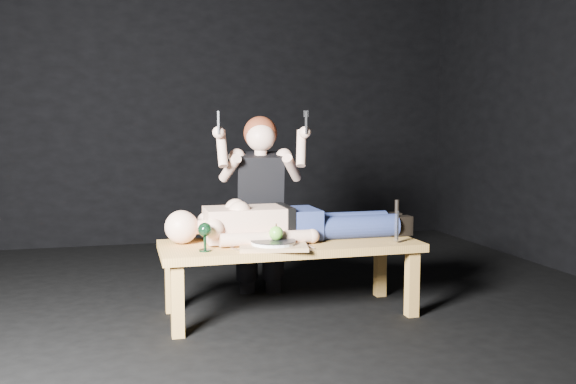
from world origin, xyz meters
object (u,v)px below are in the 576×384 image
object	(u,v)px
table	(290,278)
kneeling_woman	(260,203)
lying_man	(293,219)
goblet	(205,237)
carving_knife	(397,221)
serving_tray	(273,246)

from	to	relation	value
table	kneeling_woman	world-z (taller)	kneeling_woman
lying_man	goblet	bearing A→B (deg)	-157.06
lying_man	kneeling_woman	distance (m)	0.44
carving_knife	table	bearing A→B (deg)	162.22
serving_tray	goblet	world-z (taller)	goblet
lying_man	goblet	distance (m)	0.63
goblet	carving_knife	distance (m)	1.15
table	goblet	size ratio (longest dim) A/B	9.59
lying_man	kneeling_woman	world-z (taller)	kneeling_woman
table	lying_man	bearing A→B (deg)	65.67
serving_tray	carving_knife	size ratio (longest dim) A/B	1.47
lying_man	table	bearing A→B (deg)	-114.33
lying_man	kneeling_woman	xyz separation A→B (m)	(-0.12, 0.42, 0.05)
serving_tray	goblet	distance (m)	0.40
goblet	table	bearing A→B (deg)	15.72
goblet	kneeling_woman	bearing A→B (deg)	55.65
table	carving_knife	world-z (taller)	carving_knife
lying_man	carving_knife	world-z (taller)	carving_knife
goblet	carving_knife	world-z (taller)	carving_knife
table	carving_knife	bearing A→B (deg)	-17.78
kneeling_woman	goblet	distance (m)	0.82
lying_man	goblet	size ratio (longest dim) A/B	9.27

